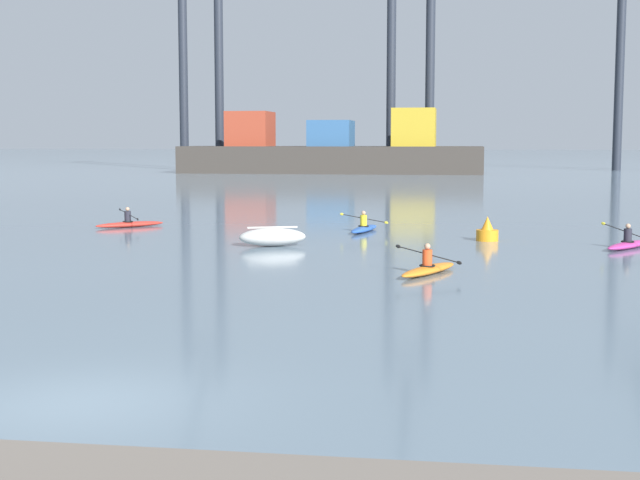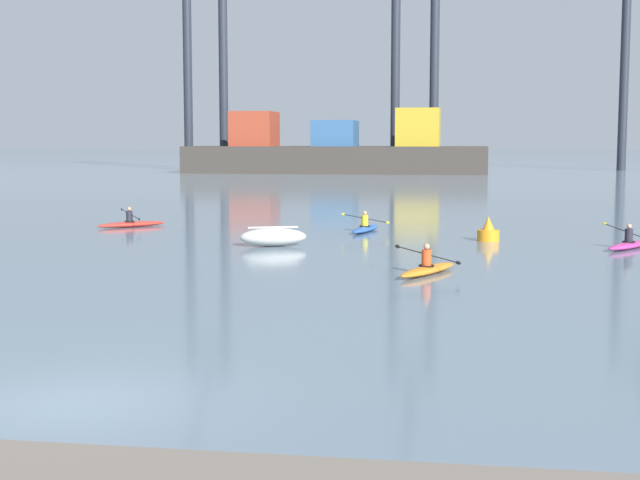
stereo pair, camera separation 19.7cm
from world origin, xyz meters
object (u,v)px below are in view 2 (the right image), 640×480
capsized_dinghy (273,237)px  kayak_magenta (629,244)px  gantry_crane_west_mid (415,22)px  channel_buoy (488,232)px  gantry_crane_west (204,28)px  kayak_red (131,223)px  kayak_orange (428,268)px  kayak_blue (365,228)px  container_barge (336,152)px

capsized_dinghy → kayak_magenta: bearing=5.2°
gantry_crane_west_mid → kayak_magenta: gantry_crane_west_mid is taller
channel_buoy → kayak_magenta: 5.57m
gantry_crane_west → kayak_red: gantry_crane_west is taller
kayak_red → gantry_crane_west_mid: bearing=83.8°
capsized_dinghy → kayak_red: 10.59m
gantry_crane_west_mid → kayak_orange: gantry_crane_west_mid is taller
kayak_magenta → kayak_blue: bearing=155.4°
gantry_crane_west_mid → kayak_magenta: size_ratio=12.04×
gantry_crane_west_mid → channel_buoy: gantry_crane_west_mid is taller
gantry_crane_west → kayak_blue: bearing=-69.4°
kayak_orange → kayak_red: bearing=137.4°
container_barge → kayak_red: container_barge is taller
gantry_crane_west → kayak_red: 85.92m
kayak_red → kayak_blue: (11.18, -0.59, 0.00)m
capsized_dinghy → kayak_magenta: (13.51, 1.22, -0.18)m
kayak_blue → capsized_dinghy: bearing=-115.9°
gantry_crane_west_mid → kayak_blue: bearing=-88.3°
channel_buoy → kayak_blue: size_ratio=0.29×
container_barge → kayak_red: bearing=-89.6°
capsized_dinghy → kayak_blue: size_ratio=0.82×
gantry_crane_west → channel_buoy: gantry_crane_west is taller
capsized_dinghy → channel_buoy: size_ratio=2.82×
container_barge → gantry_crane_west_mid: bearing=39.9°
kayak_orange → kayak_blue: (-3.29, 12.74, 0.00)m
gantry_crane_west_mid → kayak_orange: 96.15m
container_barge → channel_buoy: bearing=-77.5°
kayak_orange → kayak_blue: bearing=104.5°
gantry_crane_west_mid → kayak_red: bearing=-96.2°
channel_buoy → gantry_crane_west: bearing=113.0°
gantry_crane_west → channel_buoy: 94.22m
container_barge → gantry_crane_west: gantry_crane_west is taller
container_barge → kayak_orange: container_barge is taller
kayak_magenta → kayak_blue: kayak_magenta is taller
channel_buoy → kayak_blue: channel_buoy is taller
capsized_dinghy → kayak_orange: (6.24, -6.68, -0.18)m
gantry_crane_west → kayak_blue: 89.67m
gantry_crane_west → kayak_orange: size_ratio=11.36×
capsized_dinghy → channel_buoy: bearing=20.8°
gantry_crane_west → gantry_crane_west_mid: bearing=-1.5°
kayak_red → kayak_blue: same height
capsized_dinghy → kayak_orange: bearing=-47.0°
capsized_dinghy → kayak_red: size_ratio=0.98×
capsized_dinghy → kayak_orange: 9.14m
gantry_crane_west → channel_buoy: (36.12, -84.98, -18.75)m
kayak_red → kayak_orange: bearing=-42.6°
channel_buoy → kayak_red: bearing=168.1°
capsized_dinghy → kayak_orange: kayak_orange is taller
capsized_dinghy → gantry_crane_west_mid: bearing=89.6°
kayak_red → kayak_blue: bearing=-3.0°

